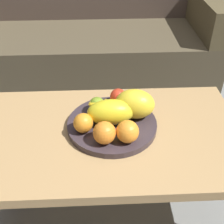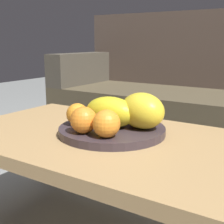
{
  "view_description": "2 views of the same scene",
  "coord_description": "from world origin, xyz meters",
  "px_view_note": "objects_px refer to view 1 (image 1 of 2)",
  "views": [
    {
      "loc": [
        -0.03,
        -0.87,
        1.16
      ],
      "look_at": [
        0.01,
        0.03,
        0.48
      ],
      "focal_mm": 47.26,
      "sensor_mm": 36.0,
      "label": 1
    },
    {
      "loc": [
        0.56,
        -0.81,
        0.7
      ],
      "look_at": [
        0.01,
        0.03,
        0.48
      ],
      "focal_mm": 50.31,
      "sensor_mm": 36.0,
      "label": 2
    }
  ],
  "objects_px": {
    "orange_front": "(104,133)",
    "apple_left": "(118,97)",
    "melon_large_front": "(111,112)",
    "coffee_table": "(110,140)",
    "fruit_bowl": "(112,125)",
    "banana_bunch": "(107,107)",
    "orange_left": "(127,132)",
    "apple_front": "(97,105)",
    "melon_smaller_beside": "(135,104)",
    "orange_right": "(83,123)",
    "couch": "(89,41)"
  },
  "relations": [
    {
      "from": "orange_left",
      "to": "coffee_table",
      "type": "bearing_deg",
      "value": 128.14
    },
    {
      "from": "melon_large_front",
      "to": "orange_left",
      "type": "relative_size",
      "value": 2.18
    },
    {
      "from": "fruit_bowl",
      "to": "banana_bunch",
      "type": "xyz_separation_m",
      "value": [
        -0.02,
        0.06,
        0.04
      ]
    },
    {
      "from": "melon_large_front",
      "to": "banana_bunch",
      "type": "relative_size",
      "value": 1.11
    },
    {
      "from": "banana_bunch",
      "to": "orange_left",
      "type": "bearing_deg",
      "value": -68.27
    },
    {
      "from": "orange_front",
      "to": "apple_left",
      "type": "bearing_deg",
      "value": 74.83
    },
    {
      "from": "melon_smaller_beside",
      "to": "apple_front",
      "type": "bearing_deg",
      "value": 166.04
    },
    {
      "from": "fruit_bowl",
      "to": "orange_right",
      "type": "relative_size",
      "value": 4.74
    },
    {
      "from": "coffee_table",
      "to": "fruit_bowl",
      "type": "distance_m",
      "value": 0.07
    },
    {
      "from": "melon_large_front",
      "to": "melon_smaller_beside",
      "type": "distance_m",
      "value": 0.1
    },
    {
      "from": "orange_front",
      "to": "fruit_bowl",
      "type": "bearing_deg",
      "value": 73.62
    },
    {
      "from": "orange_right",
      "to": "apple_front",
      "type": "bearing_deg",
      "value": 66.61
    },
    {
      "from": "melon_large_front",
      "to": "banana_bunch",
      "type": "bearing_deg",
      "value": 100.5
    },
    {
      "from": "melon_smaller_beside",
      "to": "banana_bunch",
      "type": "bearing_deg",
      "value": 168.18
    },
    {
      "from": "coffee_table",
      "to": "melon_smaller_beside",
      "type": "bearing_deg",
      "value": 33.19
    },
    {
      "from": "orange_front",
      "to": "apple_left",
      "type": "height_order",
      "value": "orange_front"
    },
    {
      "from": "apple_left",
      "to": "coffee_table",
      "type": "bearing_deg",
      "value": -105.26
    },
    {
      "from": "coffee_table",
      "to": "fruit_bowl",
      "type": "bearing_deg",
      "value": 69.98
    },
    {
      "from": "couch",
      "to": "orange_left",
      "type": "distance_m",
      "value": 1.19
    },
    {
      "from": "coffee_table",
      "to": "couch",
      "type": "distance_m",
      "value": 1.1
    },
    {
      "from": "banana_bunch",
      "to": "fruit_bowl",
      "type": "bearing_deg",
      "value": -74.72
    },
    {
      "from": "coffee_table",
      "to": "melon_large_front",
      "type": "height_order",
      "value": "melon_large_front"
    },
    {
      "from": "orange_front",
      "to": "apple_front",
      "type": "relative_size",
      "value": 1.28
    },
    {
      "from": "orange_right",
      "to": "banana_bunch",
      "type": "distance_m",
      "value": 0.14
    },
    {
      "from": "orange_left",
      "to": "melon_smaller_beside",
      "type": "bearing_deg",
      "value": 74.03
    },
    {
      "from": "couch",
      "to": "coffee_table",
      "type": "bearing_deg",
      "value": -84.74
    },
    {
      "from": "melon_smaller_beside",
      "to": "orange_front",
      "type": "height_order",
      "value": "melon_smaller_beside"
    },
    {
      "from": "apple_front",
      "to": "apple_left",
      "type": "distance_m",
      "value": 0.1
    },
    {
      "from": "coffee_table",
      "to": "fruit_bowl",
      "type": "relative_size",
      "value": 2.97
    },
    {
      "from": "melon_smaller_beside",
      "to": "banana_bunch",
      "type": "xyz_separation_m",
      "value": [
        -0.11,
        0.02,
        -0.03
      ]
    },
    {
      "from": "fruit_bowl",
      "to": "apple_front",
      "type": "height_order",
      "value": "apple_front"
    },
    {
      "from": "orange_front",
      "to": "melon_large_front",
      "type": "bearing_deg",
      "value": 76.01
    },
    {
      "from": "fruit_bowl",
      "to": "melon_smaller_beside",
      "type": "xyz_separation_m",
      "value": [
        0.09,
        0.04,
        0.07
      ]
    },
    {
      "from": "melon_smaller_beside",
      "to": "apple_left",
      "type": "relative_size",
      "value": 2.27
    },
    {
      "from": "orange_left",
      "to": "apple_front",
      "type": "height_order",
      "value": "orange_left"
    },
    {
      "from": "apple_front",
      "to": "banana_bunch",
      "type": "distance_m",
      "value": 0.04
    },
    {
      "from": "orange_left",
      "to": "orange_right",
      "type": "height_order",
      "value": "orange_left"
    },
    {
      "from": "orange_right",
      "to": "apple_front",
      "type": "distance_m",
      "value": 0.13
    },
    {
      "from": "melon_large_front",
      "to": "melon_smaller_beside",
      "type": "xyz_separation_m",
      "value": [
        0.1,
        0.04,
        0.01
      ]
    },
    {
      "from": "fruit_bowl",
      "to": "banana_bunch",
      "type": "distance_m",
      "value": 0.08
    },
    {
      "from": "apple_front",
      "to": "apple_left",
      "type": "xyz_separation_m",
      "value": [
        0.09,
        0.05,
        0.0
      ]
    },
    {
      "from": "coffee_table",
      "to": "melon_large_front",
      "type": "bearing_deg",
      "value": 78.89
    },
    {
      "from": "melon_large_front",
      "to": "coffee_table",
      "type": "bearing_deg",
      "value": -101.11
    },
    {
      "from": "fruit_bowl",
      "to": "apple_front",
      "type": "relative_size",
      "value": 5.45
    },
    {
      "from": "coffee_table",
      "to": "apple_front",
      "type": "relative_size",
      "value": 16.21
    },
    {
      "from": "coffee_table",
      "to": "apple_left",
      "type": "relative_size",
      "value": 15.25
    },
    {
      "from": "melon_large_front",
      "to": "orange_front",
      "type": "xyz_separation_m",
      "value": [
        -0.03,
        -0.11,
        -0.01
      ]
    },
    {
      "from": "fruit_bowl",
      "to": "orange_front",
      "type": "xyz_separation_m",
      "value": [
        -0.03,
        -0.11,
        0.05
      ]
    },
    {
      "from": "apple_front",
      "to": "coffee_table",
      "type": "bearing_deg",
      "value": -65.79
    },
    {
      "from": "banana_bunch",
      "to": "orange_right",
      "type": "bearing_deg",
      "value": -131.35
    }
  ]
}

